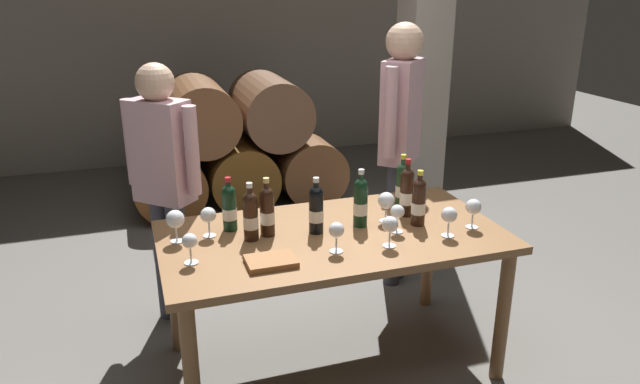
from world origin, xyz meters
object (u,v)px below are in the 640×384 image
wine_bottle_1 (361,202)px  wine_glass_4 (175,220)px  wine_glass_7 (386,201)px  tasting_notebook (271,261)px  wine_glass_8 (190,242)px  dining_table (332,250)px  wine_glass_0 (390,225)px  wine_glass_2 (336,231)px  wine_bottle_4 (316,209)px  taster_seated_left (164,174)px  wine_glass_6 (449,216)px  wine_bottle_6 (229,207)px  wine_bottle_7 (267,211)px  sommelier_presenting (400,132)px  wine_bottle_5 (407,191)px  wine_bottle_0 (251,215)px  wine_glass_1 (208,216)px  wine_bottle_2 (419,201)px  wine_glass_5 (473,208)px  wine_glass_3 (397,213)px  wine_bottle_3 (402,185)px

wine_bottle_1 → wine_glass_4: 0.92m
wine_glass_7 → tasting_notebook: size_ratio=0.73×
wine_glass_8 → wine_glass_7: bearing=9.5°
dining_table → wine_glass_4: size_ratio=10.49×
wine_glass_0 → wine_glass_2: (-0.26, 0.02, -0.00)m
wine_bottle_4 → taster_seated_left: taster_seated_left is taller
wine_glass_6 → wine_bottle_6: bearing=157.4°
dining_table → taster_seated_left: bearing=136.3°
wine_bottle_7 → taster_seated_left: taster_seated_left is taller
wine_bottle_7 → tasting_notebook: bearing=-101.1°
wine_glass_8 → wine_glass_4: bearing=98.4°
wine_glass_0 → sommelier_presenting: sommelier_presenting is taller
wine_glass_8 → taster_seated_left: size_ratio=0.09×
wine_bottle_1 → wine_bottle_5: wine_bottle_5 is taller
tasting_notebook → sommelier_presenting: sommelier_presenting is taller
wine_bottle_1 → wine_glass_0: wine_bottle_1 is taller
wine_bottle_0 → wine_glass_1: wine_bottle_0 is taller
wine_bottle_2 → wine_glass_7: wine_bottle_2 is taller
wine_bottle_4 → tasting_notebook: wine_bottle_4 is taller
wine_glass_8 → tasting_notebook: size_ratio=0.65×
wine_glass_2 → wine_glass_0: bearing=-5.1°
dining_table → wine_glass_0: (0.20, -0.23, 0.20)m
dining_table → wine_bottle_5: 0.52m
wine_glass_5 → taster_seated_left: taster_seated_left is taller
wine_glass_7 → sommelier_presenting: bearing=59.8°
wine_bottle_0 → wine_bottle_2: bearing=-5.7°
wine_bottle_5 → wine_glass_3: wine_bottle_5 is taller
wine_bottle_0 → taster_seated_left: taster_seated_left is taller
wine_bottle_6 → taster_seated_left: bearing=118.3°
wine_bottle_2 → wine_glass_2: bearing=-161.1°
wine_bottle_4 → sommelier_presenting: sommelier_presenting is taller
wine_bottle_0 → wine_bottle_3: (0.88, 0.17, 0.00)m
wine_glass_0 → wine_glass_5: wine_glass_5 is taller
wine_bottle_2 → sommelier_presenting: (0.26, 0.78, 0.16)m
wine_bottle_1 → tasting_notebook: size_ratio=1.38×
wine_bottle_2 → wine_glass_7: 0.17m
taster_seated_left → wine_bottle_0: bearing=-62.2°
wine_glass_1 → wine_glass_5: bearing=-13.7°
wine_glass_0 → wine_glass_3: size_ratio=1.05×
wine_glass_4 → tasting_notebook: bearing=-45.3°
wine_bottle_3 → wine_bottle_4: bearing=-161.9°
wine_glass_5 → taster_seated_left: bearing=148.8°
wine_glass_0 → wine_glass_3: wine_glass_0 is taller
wine_bottle_1 → wine_bottle_2: (0.29, -0.08, -0.00)m
dining_table → wine_glass_7: bearing=10.2°
wine_bottle_7 → wine_glass_6: 0.89m
wine_bottle_4 → wine_bottle_3: bearing=18.1°
wine_bottle_1 → wine_glass_8: (-0.88, -0.16, -0.03)m
wine_bottle_6 → wine_bottle_1: bearing=-13.8°
wine_glass_6 → sommelier_presenting: 1.00m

